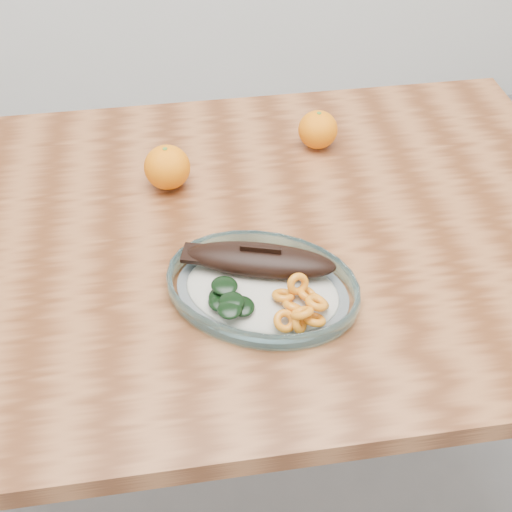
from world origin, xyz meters
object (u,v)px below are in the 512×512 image
orange_left (167,167)px  dining_table (243,271)px  plated_meal (262,285)px  orange_right (318,130)px

orange_left → dining_table: bearing=-49.8°
plated_meal → orange_right: (0.16, 0.35, 0.02)m
dining_table → orange_right: bearing=50.9°
dining_table → orange_left: orange_left is taller
plated_meal → dining_table: bearing=118.3°
orange_right → orange_left: bearing=-164.4°
plated_meal → orange_right: 0.39m
dining_table → plated_meal: size_ratio=1.79×
orange_left → orange_right: bearing=15.6°
dining_table → orange_left: bearing=130.2°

